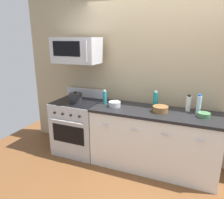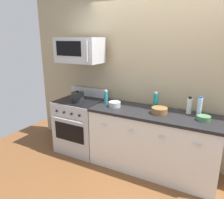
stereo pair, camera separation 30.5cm
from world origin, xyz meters
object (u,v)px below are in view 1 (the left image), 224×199
bowl_green_glaze (204,115)px  bowl_steel_prep (115,104)px  bottle_dish_soap (105,97)px  microwave (77,50)px  bottle_water_clear (199,104)px  bottle_sparkling_teal (155,100)px  bowl_wooden_salad (160,109)px  range_oven (79,126)px  bottle_vinegar_white (188,103)px  stockpot (76,97)px

bowl_green_glaze → bowl_steel_prep: bowl_steel_prep is taller
bottle_dish_soap → bowl_steel_prep: bottle_dish_soap is taller
microwave → bottle_water_clear: (1.88, 0.07, -0.70)m
bottle_sparkling_teal → bowl_wooden_salad: 0.21m
microwave → bowl_green_glaze: 2.12m
bottle_dish_soap → bowl_wooden_salad: 0.91m
range_oven → bowl_wooden_salad: size_ratio=4.81×
bottle_vinegar_white → bottle_sparkling_teal: 0.47m
bottle_vinegar_white → microwave: bearing=-175.5°
range_oven → bottle_water_clear: (1.88, 0.12, 0.58)m
bottle_sparkling_teal → bowl_steel_prep: size_ratio=1.44×
bottle_water_clear → bowl_steel_prep: (-1.19, -0.16, -0.09)m
bottle_vinegar_white → bowl_wooden_salad: size_ratio=1.08×
bottle_sparkling_teal → bowl_steel_prep: 0.62m
bottle_vinegar_white → bowl_wooden_salad: 0.42m
bottle_water_clear → bottle_dish_soap: 1.41m
bottle_sparkling_teal → bottle_dish_soap: bearing=-174.0°
bottle_dish_soap → stockpot: bottle_dish_soap is taller
bowl_green_glaze → bowl_wooden_salad: bearing=-178.9°
bowl_green_glaze → bottle_sparkling_teal: bearing=167.8°
bottle_sparkling_teal → stockpot: size_ratio=1.23×
bottle_water_clear → bowl_wooden_salad: bottle_water_clear is taller
microwave → bowl_steel_prep: (0.69, -0.09, -0.79)m
bowl_green_glaze → bottle_water_clear: bearing=122.0°
range_oven → bowl_steel_prep: (0.69, -0.04, 0.49)m
bottle_water_clear → bowl_steel_prep: bearing=-172.4°
bottle_sparkling_teal → bowl_wooden_salad: (0.11, -0.16, -0.08)m
stockpot → microwave: bearing=89.9°
range_oven → bowl_wooden_salad: (1.38, -0.02, 0.50)m
bottle_dish_soap → stockpot: size_ratio=1.02×
bottle_water_clear → bottle_dish_soap: bearing=-177.6°
bottle_water_clear → bowl_steel_prep: bottle_water_clear is taller
bottle_water_clear → bottle_sparkling_teal: (-0.61, 0.03, -0.01)m
bottle_water_clear → bottle_dish_soap: bottle_water_clear is taller
bowl_green_glaze → stockpot: size_ratio=0.77×
bowl_wooden_salad → stockpot: stockpot is taller
bottle_dish_soap → bowl_green_glaze: bottle_dish_soap is taller
microwave → stockpot: 0.76m
microwave → bottle_vinegar_white: bearing=4.5°
bottle_vinegar_white → bottle_sparkling_teal: bearing=-175.3°
bowl_steel_prep → bottle_sparkling_teal: bearing=17.4°
bottle_vinegar_white → stockpot: bearing=-172.3°
microwave → bottle_sparkling_teal: (1.28, 0.10, -0.70)m
range_oven → bottle_dish_soap: bottle_dish_soap is taller
bowl_wooden_salad → bottle_dish_soap: bearing=175.3°
microwave → bottle_sparkling_teal: 1.46m
bottle_sparkling_teal → bottle_vinegar_white: bearing=4.7°
bottle_dish_soap → bowl_wooden_salad: size_ratio=0.99×
range_oven → bowl_wooden_salad: range_oven is taller
bottle_water_clear → bottle_sparkling_teal: 0.61m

